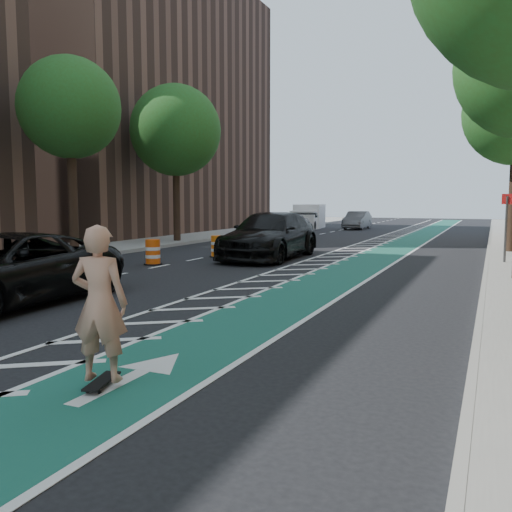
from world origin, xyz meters
The scene contains 20 objects.
ground centered at (0.00, 0.00, 0.00)m, with size 120.00×120.00×0.00m, color black.
bike_lane centered at (3.00, 10.00, 0.01)m, with size 2.00×90.00×0.01m, color #17524C.
buffer_strip centered at (1.50, 10.00, 0.01)m, with size 1.40×90.00×0.01m, color silver.
sidewalk_left centered at (-9.50, 10.00, 0.07)m, with size 5.00×90.00×0.15m, color gray.
curb_right centered at (7.05, 10.00, 0.08)m, with size 0.12×90.00×0.16m, color gray.
curb_left centered at (-7.05, 10.00, 0.08)m, with size 0.12×90.00×0.16m, color gray.
building_left_far centered at (-17.50, 24.00, 9.00)m, with size 14.00×22.00×18.00m, color brown.
tree_l_c centered at (-7.90, 8.00, 5.77)m, with size 4.20×4.20×7.90m.
tree_l_d centered at (-7.90, 16.00, 5.77)m, with size 4.20×4.20×7.90m.
sign_post centered at (7.60, 12.00, 1.35)m, with size 0.35×0.08×2.47m.
skateboard centered at (2.91, -3.16, 0.08)m, with size 0.38×0.74×0.10m.
skateboarder centered at (2.91, -3.16, 1.05)m, with size 0.69×0.45×1.90m, color tan.
suv_near centered at (-2.40, 0.08, 0.78)m, with size 2.60×5.64×1.57m, color black.
suv_far centered at (-0.76, 11.21, 0.89)m, with size 2.50×6.14×1.78m, color black.
car_silver centered at (-5.36, 26.19, 0.68)m, with size 1.60×3.98×1.36m, color gray.
car_grey centered at (-2.46, 33.13, 0.68)m, with size 1.45×4.15×1.37m, color slate.
box_truck centered at (-6.24, 32.56, 0.87)m, with size 2.53×4.72×1.88m.
barrel_a centered at (-3.72, 7.58, 0.42)m, with size 0.65×0.65×0.89m.
barrel_b centered at (-2.82, 10.74, 0.40)m, with size 0.63×0.63×0.86m.
barrel_c centered at (-3.05, 15.56, 0.45)m, with size 0.69×0.69×0.94m.
Camera 1 is at (7.21, -8.28, 2.30)m, focal length 38.00 mm.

